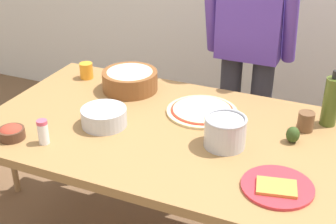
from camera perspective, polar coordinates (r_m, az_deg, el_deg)
dining_table at (r=2.11m, az=-0.54°, el=-3.96°), size 1.60×0.96×0.76m
person_cook at (r=2.60m, az=9.87°, el=8.47°), size 0.49×0.25×1.62m
pizza_raw_on_board at (r=2.19m, az=4.14°, el=0.14°), size 0.33×0.33×0.02m
plate_with_slice at (r=1.73m, az=13.09°, el=-8.81°), size 0.26×0.26×0.02m
popcorn_bowl at (r=2.40m, az=-4.64°, el=4.05°), size 0.28×0.28×0.11m
mixing_bowl_steel at (r=2.08m, az=-7.75°, el=-0.60°), size 0.20×0.20×0.08m
small_sauce_bowl at (r=2.08m, az=-18.43°, el=-2.35°), size 0.11×0.11×0.06m
olive_oil_bottle at (r=2.16m, az=19.15°, el=1.25°), size 0.07×0.07×0.26m
steel_pot at (r=1.91m, az=6.93°, el=-2.35°), size 0.17×0.17×0.13m
cup_orange at (r=2.57m, az=-9.86°, el=4.96°), size 0.07×0.07×0.08m
cup_small_brown at (r=2.11m, az=16.34°, el=-1.11°), size 0.07×0.07×0.08m
salt_shaker at (r=1.99m, az=-14.89°, el=-2.34°), size 0.04×0.04×0.11m
avocado at (r=2.01m, az=14.88°, el=-2.66°), size 0.06×0.06×0.07m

